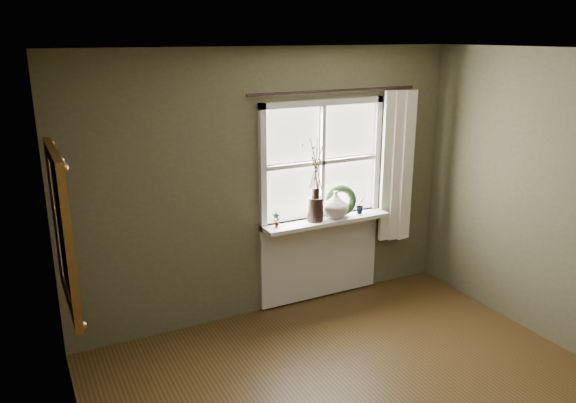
# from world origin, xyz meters

# --- Properties ---
(ceiling) EXTENTS (4.50, 4.50, 0.00)m
(ceiling) POSITION_xyz_m (0.00, 0.00, 2.60)
(ceiling) COLOR silver
(ceiling) RESTS_ON ground
(wall_back) EXTENTS (4.00, 0.10, 2.60)m
(wall_back) POSITION_xyz_m (0.00, 2.30, 1.30)
(wall_back) COLOR brown
(wall_back) RESTS_ON ground
(wall_left) EXTENTS (0.10, 4.50, 2.60)m
(wall_left) POSITION_xyz_m (-2.05, 0.00, 1.30)
(wall_left) COLOR brown
(wall_left) RESTS_ON ground
(window_frame) EXTENTS (1.36, 0.06, 1.24)m
(window_frame) POSITION_xyz_m (0.55, 2.23, 1.48)
(window_frame) COLOR silver
(window_frame) RESTS_ON wall_back
(window_sill) EXTENTS (1.36, 0.26, 0.04)m
(window_sill) POSITION_xyz_m (0.55, 2.12, 0.90)
(window_sill) COLOR silver
(window_sill) RESTS_ON wall_back
(window_apron) EXTENTS (1.36, 0.04, 0.88)m
(window_apron) POSITION_xyz_m (0.55, 2.23, 0.46)
(window_apron) COLOR silver
(window_apron) RESTS_ON ground
(dark_jug) EXTENTS (0.21, 0.21, 0.24)m
(dark_jug) POSITION_xyz_m (0.42, 2.12, 1.04)
(dark_jug) COLOR black
(dark_jug) RESTS_ON window_sill
(cream_vase) EXTENTS (0.33, 0.33, 0.27)m
(cream_vase) POSITION_xyz_m (0.65, 2.12, 1.06)
(cream_vase) COLOR beige
(cream_vase) RESTS_ON window_sill
(wreath) EXTENTS (0.35, 0.25, 0.33)m
(wreath) POSITION_xyz_m (0.74, 2.16, 1.04)
(wreath) COLOR #2C4820
(wreath) RESTS_ON window_sill
(potted_plant_left) EXTENTS (0.09, 0.08, 0.15)m
(potted_plant_left) POSITION_xyz_m (-0.01, 2.12, 0.99)
(potted_plant_left) COLOR #2C4820
(potted_plant_left) RESTS_ON window_sill
(potted_plant_right) EXTENTS (0.11, 0.10, 0.17)m
(potted_plant_right) POSITION_xyz_m (0.96, 2.12, 1.01)
(potted_plant_right) COLOR #2C4820
(potted_plant_right) RESTS_ON window_sill
(curtain) EXTENTS (0.36, 0.12, 1.59)m
(curtain) POSITION_xyz_m (1.39, 2.13, 1.37)
(curtain) COLOR silver
(curtain) RESTS_ON wall_back
(curtain_rod) EXTENTS (1.84, 0.03, 0.03)m
(curtain_rod) POSITION_xyz_m (0.65, 2.17, 2.18)
(curtain_rod) COLOR black
(curtain_rod) RESTS_ON wall_back
(gilt_mirror) EXTENTS (0.10, 0.95, 1.13)m
(gilt_mirror) POSITION_xyz_m (-1.96, 1.44, 1.43)
(gilt_mirror) COLOR white
(gilt_mirror) RESTS_ON wall_left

